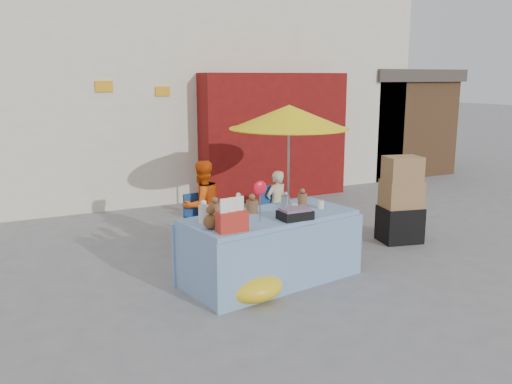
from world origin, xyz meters
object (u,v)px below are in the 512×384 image
market_table (270,247)px  chair_left (206,234)px  box_stack (401,203)px  umbrella (289,117)px  vendor_beige (276,204)px  chair_right (280,224)px  vendor_orange (202,205)px

market_table → chair_left: (-0.29, 1.45, -0.18)m
market_table → box_stack: 2.65m
chair_left → umbrella: (1.55, 0.28, 1.64)m
market_table → chair_left: size_ratio=2.76×
chair_left → vendor_beige: 1.29m
market_table → box_stack: bearing=2.3°
umbrella → box_stack: bearing=-42.1°
chair_left → chair_right: size_ratio=1.00×
chair_left → vendor_beige: size_ratio=0.78×
market_table → vendor_orange: (-0.28, 1.59, 0.23)m
vendor_orange → vendor_beige: bearing=166.8°
chair_left → box_stack: box_stack is taller
chair_right → chair_left: bearing=166.8°
vendor_orange → chair_left: bearing=75.2°
vendor_orange → umbrella: 1.98m
umbrella → box_stack: 2.19m
vendor_beige → box_stack: 1.93m
chair_right → vendor_beige: 0.32m
chair_right → vendor_beige: vendor_beige is taller
vendor_orange → market_table: bearing=86.9°
vendor_orange → chair_right: bearing=160.6°
vendor_beige → box_stack: box_stack is taller
market_table → vendor_beige: (0.97, 1.59, 0.11)m
vendor_beige → umbrella: 1.39m
market_table → chair_right: (0.96, 1.45, -0.18)m
market_table → umbrella: umbrella is taller
market_table → umbrella: 2.59m
chair_right → vendor_beige: size_ratio=0.78×
chair_right → umbrella: bearing=29.9°
vendor_orange → box_stack: size_ratio=0.99×
market_table → vendor_orange: 1.63m
chair_left → umbrella: 2.27m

